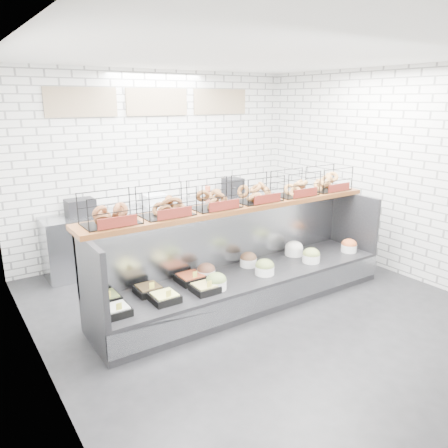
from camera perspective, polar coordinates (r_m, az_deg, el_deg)
ground at (r=5.57m, az=4.77°, el=-11.19°), size 5.50×5.50×0.00m
room_shell at (r=5.46m, az=1.27°, el=10.93°), size 5.02×5.51×3.01m
display_case at (r=5.67m, az=2.57°, el=-6.99°), size 4.00×0.90×1.20m
bagel_shelf at (r=5.49m, az=1.72°, el=3.82°), size 4.10×0.50×0.40m
prep_counter at (r=7.31m, az=-7.10°, el=-0.60°), size 4.00×0.60×1.20m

